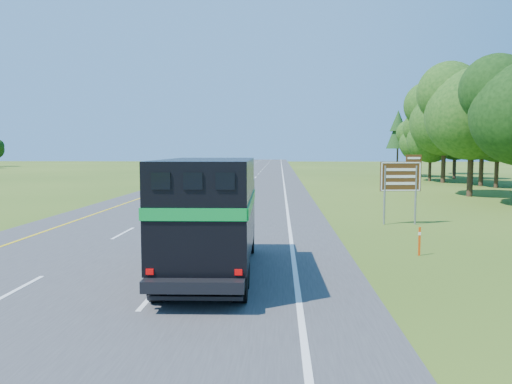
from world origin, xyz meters
TOP-DOWN VIEW (x-y plane):
  - ground at (0.00, 0.00)m, footprint 300.00×300.00m
  - road at (0.00, 50.00)m, footprint 15.00×260.00m
  - lane_markings at (0.00, 50.00)m, footprint 11.15×260.00m
  - horse_truck at (3.03, 3.95)m, footprint 2.59×7.71m
  - white_suv at (-3.70, 55.54)m, footprint 3.49×6.69m
  - far_car at (-3.29, 110.90)m, footprint 2.03×5.03m
  - exit_sign at (11.01, 14.46)m, footprint 2.04×0.24m
  - delineator at (9.91, 7.08)m, footprint 0.08×0.05m

SIDE VIEW (x-z plane):
  - ground at x=0.00m, z-range 0.00..0.00m
  - road at x=0.00m, z-range 0.00..0.04m
  - lane_markings at x=0.00m, z-range 0.04..0.05m
  - delineator at x=9.91m, z-range 0.04..1.04m
  - far_car at x=-3.29m, z-range 0.04..1.75m
  - white_suv at x=-3.70m, z-range 0.04..1.84m
  - horse_truck at x=3.03m, z-range 0.16..3.55m
  - exit_sign at x=11.01m, z-range 0.52..3.98m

